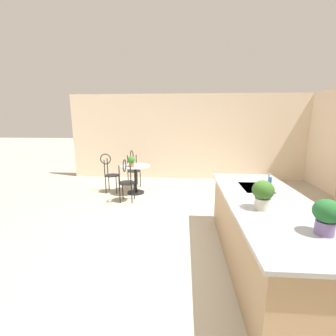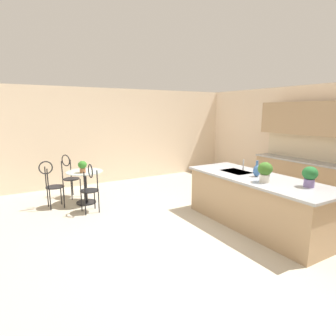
{
  "view_description": "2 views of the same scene",
  "coord_description": "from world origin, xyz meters",
  "px_view_note": "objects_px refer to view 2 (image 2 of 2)",
  "views": [
    {
      "loc": [
        3.07,
        -0.23,
        1.91
      ],
      "look_at": [
        -1.35,
        -0.54,
        0.96
      ],
      "focal_mm": 24.09,
      "sensor_mm": 36.0,
      "label": 1
    },
    {
      "loc": [
        3.65,
        -2.98,
        2.07
      ],
      "look_at": [
        -0.93,
        -0.29,
        0.99
      ],
      "focal_mm": 29.97,
      "sensor_mm": 36.0,
      "label": 2
    }
  ],
  "objects_px": {
    "chair_toward_desk": "(69,174)",
    "potted_plant_counter_far": "(310,175)",
    "potted_plant_on_table": "(82,166)",
    "vase_on_counter": "(257,170)",
    "bistro_table": "(85,184)",
    "chair_near_window": "(52,182)",
    "potted_plant_counter_near": "(265,171)",
    "chair_by_island": "(90,186)"
  },
  "relations": [
    {
      "from": "bistro_table",
      "to": "potted_plant_counter_near",
      "type": "xyz_separation_m",
      "value": [
        3.18,
        2.14,
        0.66
      ]
    },
    {
      "from": "bistro_table",
      "to": "chair_toward_desk",
      "type": "distance_m",
      "value": 0.7
    },
    {
      "from": "chair_by_island",
      "to": "potted_plant_counter_near",
      "type": "xyz_separation_m",
      "value": [
        2.5,
        2.22,
        0.54
      ]
    },
    {
      "from": "bistro_table",
      "to": "potted_plant_counter_far",
      "type": "xyz_separation_m",
      "value": [
        3.73,
        2.5,
        0.66
      ]
    },
    {
      "from": "chair_near_window",
      "to": "vase_on_counter",
      "type": "relative_size",
      "value": 3.62
    },
    {
      "from": "chair_near_window",
      "to": "chair_toward_desk",
      "type": "relative_size",
      "value": 1.0
    },
    {
      "from": "chair_near_window",
      "to": "chair_by_island",
      "type": "relative_size",
      "value": 1.0
    },
    {
      "from": "chair_near_window",
      "to": "potted_plant_counter_far",
      "type": "distance_m",
      "value": 4.98
    },
    {
      "from": "chair_by_island",
      "to": "potted_plant_counter_far",
      "type": "bearing_deg",
      "value": 40.15
    },
    {
      "from": "potted_plant_counter_near",
      "to": "potted_plant_counter_far",
      "type": "distance_m",
      "value": 0.66
    },
    {
      "from": "potted_plant_on_table",
      "to": "potted_plant_counter_far",
      "type": "relative_size",
      "value": 0.82
    },
    {
      "from": "chair_by_island",
      "to": "chair_toward_desk",
      "type": "distance_m",
      "value": 1.35
    },
    {
      "from": "chair_near_window",
      "to": "potted_plant_counter_far",
      "type": "relative_size",
      "value": 3.25
    },
    {
      "from": "potted_plant_on_table",
      "to": "potted_plant_counter_near",
      "type": "height_order",
      "value": "potted_plant_counter_near"
    },
    {
      "from": "chair_near_window",
      "to": "chair_toward_desk",
      "type": "bearing_deg",
      "value": 141.57
    },
    {
      "from": "chair_by_island",
      "to": "potted_plant_counter_far",
      "type": "distance_m",
      "value": 4.03
    },
    {
      "from": "chair_toward_desk",
      "to": "potted_plant_counter_far",
      "type": "bearing_deg",
      "value": 31.64
    },
    {
      "from": "potted_plant_counter_far",
      "to": "vase_on_counter",
      "type": "bearing_deg",
      "value": -169.91
    },
    {
      "from": "chair_near_window",
      "to": "potted_plant_counter_far",
      "type": "height_order",
      "value": "potted_plant_counter_far"
    },
    {
      "from": "potted_plant_on_table",
      "to": "potted_plant_counter_near",
      "type": "relative_size",
      "value": 0.79
    },
    {
      "from": "potted_plant_counter_far",
      "to": "chair_by_island",
      "type": "bearing_deg",
      "value": -139.85
    },
    {
      "from": "potted_plant_on_table",
      "to": "vase_on_counter",
      "type": "xyz_separation_m",
      "value": [
        2.71,
        2.41,
        0.14
      ]
    },
    {
      "from": "bistro_table",
      "to": "potted_plant_on_table",
      "type": "height_order",
      "value": "potted_plant_on_table"
    },
    {
      "from": "potted_plant_on_table",
      "to": "chair_by_island",
      "type": "bearing_deg",
      "value": -0.54
    },
    {
      "from": "potted_plant_on_table",
      "to": "potted_plant_counter_far",
      "type": "bearing_deg",
      "value": 35.43
    },
    {
      "from": "chair_by_island",
      "to": "potted_plant_on_table",
      "type": "relative_size",
      "value": 3.96
    },
    {
      "from": "potted_plant_counter_far",
      "to": "vase_on_counter",
      "type": "relative_size",
      "value": 1.11
    },
    {
      "from": "chair_near_window",
      "to": "potted_plant_on_table",
      "type": "xyz_separation_m",
      "value": [
        0.16,
        0.63,
        0.32
      ]
    },
    {
      "from": "chair_toward_desk",
      "to": "chair_by_island",
      "type": "bearing_deg",
      "value": 5.66
    },
    {
      "from": "chair_near_window",
      "to": "chair_toward_desk",
      "type": "height_order",
      "value": "same"
    },
    {
      "from": "potted_plant_on_table",
      "to": "potted_plant_counter_near",
      "type": "distance_m",
      "value": 3.78
    },
    {
      "from": "chair_by_island",
      "to": "potted_plant_on_table",
      "type": "bearing_deg",
      "value": 179.46
    },
    {
      "from": "chair_by_island",
      "to": "potted_plant_counter_far",
      "type": "height_order",
      "value": "potted_plant_counter_far"
    },
    {
      "from": "potted_plant_on_table",
      "to": "potted_plant_counter_near",
      "type": "bearing_deg",
      "value": 35.83
    },
    {
      "from": "potted_plant_counter_near",
      "to": "vase_on_counter",
      "type": "xyz_separation_m",
      "value": [
        -0.35,
        0.2,
        -0.08
      ]
    },
    {
      "from": "bistro_table",
      "to": "chair_near_window",
      "type": "relative_size",
      "value": 0.77
    },
    {
      "from": "bistro_table",
      "to": "vase_on_counter",
      "type": "distance_m",
      "value": 3.72
    },
    {
      "from": "potted_plant_counter_near",
      "to": "chair_by_island",
      "type": "bearing_deg",
      "value": -138.47
    },
    {
      "from": "chair_toward_desk",
      "to": "potted_plant_on_table",
      "type": "xyz_separation_m",
      "value": [
        0.78,
        0.14,
        0.32
      ]
    },
    {
      "from": "chair_near_window",
      "to": "potted_plant_counter_far",
      "type": "xyz_separation_m",
      "value": [
        3.77,
        3.2,
        0.53
      ]
    },
    {
      "from": "potted_plant_counter_near",
      "to": "vase_on_counter",
      "type": "relative_size",
      "value": 1.16
    },
    {
      "from": "vase_on_counter",
      "to": "chair_toward_desk",
      "type": "bearing_deg",
      "value": -143.91
    }
  ]
}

